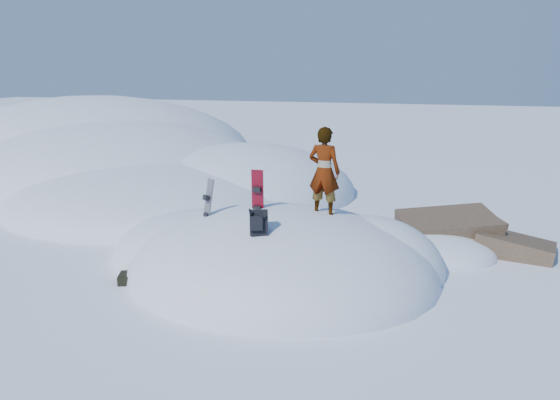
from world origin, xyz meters
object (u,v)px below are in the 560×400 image
(snowboard_red, at_px, (258,201))
(person, at_px, (324,172))
(backpack, at_px, (258,222))
(snowboard_dark, at_px, (207,208))

(snowboard_red, bearing_deg, person, 9.23)
(snowboard_red, relative_size, backpack, 2.45)
(snowboard_red, relative_size, snowboard_dark, 1.08)
(snowboard_dark, distance_m, backpack, 1.87)
(snowboard_dark, bearing_deg, snowboard_red, 55.83)
(snowboard_red, distance_m, backpack, 1.44)
(backpack, bearing_deg, person, 38.27)
(backpack, height_order, person, person)
(backpack, xyz_separation_m, person, (0.97, 1.61, 0.77))
(snowboard_red, bearing_deg, backpack, -71.24)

